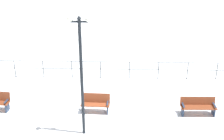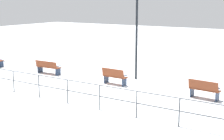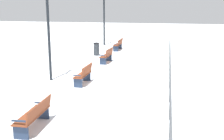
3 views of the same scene
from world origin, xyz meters
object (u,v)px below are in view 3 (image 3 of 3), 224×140
Objects in this scene: bench_fourth at (34,115)px; trash_bin at (96,49)px; bench_third at (84,74)px; lamppost_middle at (48,12)px; bench_second at (107,55)px; bench_nearest at (119,44)px; lamppost_near at (104,9)px.

bench_fourth is 12.41m from trash_bin.
lamppost_middle is (1.80, -0.37, 2.84)m from bench_third.
trash_bin is (1.30, -2.41, -0.02)m from bench_second.
bench_second is 0.28× the size of lamppost_middle.
trash_bin is at bearing -94.55° from lamppost_middle.
bench_nearest is 4.05m from lamppost_near.
lamppost_middle is at bearing 90.00° from lamppost_near.
lamppost_middle is at bearing 82.05° from bench_nearest.
bench_third is at bearing -92.15° from bench_fourth.
bench_fourth is (0.01, 14.93, -0.04)m from bench_nearest.
bench_nearest is 0.32× the size of lamppost_middle.
bench_third is 3.39m from lamppost_middle.
bench_second is 9.95m from bench_fourth.
bench_second is 2.74m from trash_bin.
bench_nearest is at bearing -91.28° from bench_fourth.
trash_bin is at bearing -77.99° from bench_third.
bench_second is at bearing 93.66° from bench_nearest.
bench_second is 0.87× the size of bench_fourth.
trash_bin is (1.25, -7.38, -0.02)m from bench_third.
bench_fourth is 0.37× the size of lamppost_near.
bench_nearest is 1.18× the size of bench_third.
lamppost_near reaches higher than bench_fourth.
bench_second is at bearing 118.27° from trash_bin.
lamppost_middle is 7.60m from trash_bin.
lamppost_middle reaches higher than lamppost_near.
trash_bin is (-0.56, -7.02, -2.86)m from lamppost_middle.
trash_bin is at bearing -56.55° from bench_second.
bench_second is 4.97m from bench_third.
lamppost_middle is at bearing 73.26° from bench_second.
bench_second is 5.72m from lamppost_middle.
trash_bin is at bearing -85.84° from bench_fourth.
lamppost_near is at bearing -53.04° from bench_nearest.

